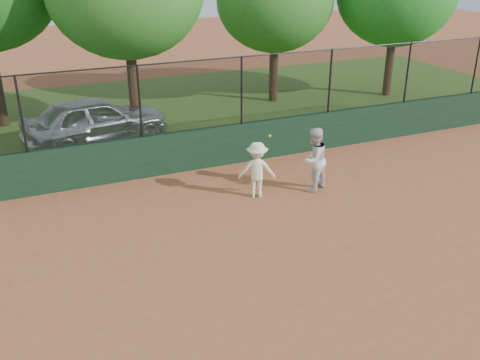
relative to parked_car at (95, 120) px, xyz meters
name	(u,v)px	position (x,y,z in m)	size (l,w,h in m)	color
ground	(247,284)	(1.25, -9.41, -0.80)	(80.00, 80.00, 0.00)	#AC5C37
back_wall	(161,155)	(1.25, -3.41, -0.20)	(26.00, 0.20, 1.20)	#173320
grass_strip	(119,118)	(1.25, 2.59, -0.80)	(36.00, 12.00, 0.01)	#355A1C
parked_car	(95,120)	(0.00, 0.00, 0.00)	(1.89, 4.70, 1.60)	silver
player_second	(314,160)	(4.67, -6.08, 0.07)	(0.85, 0.66, 1.74)	silver
player_main	(257,170)	(3.13, -5.84, -0.05)	(1.11, 0.89, 1.72)	white
fence_assembly	(157,99)	(1.22, -3.41, 1.44)	(26.00, 0.06, 2.00)	black
tree_3	(275,0)	(7.78, 2.46, 3.28)	(4.74, 4.31, 6.13)	#412A15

